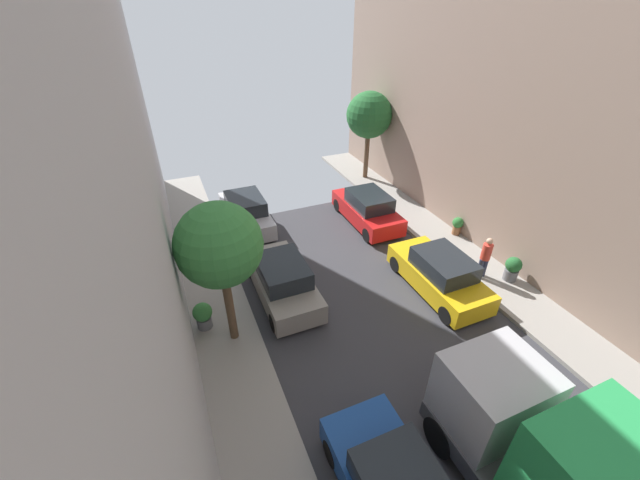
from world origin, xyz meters
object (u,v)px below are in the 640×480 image
parked_car_right_4 (367,209)px  potted_plant_0 (513,268)px  potted_plant_4 (457,225)px  street_tree_1 (369,116)px  street_tree_0 (219,246)px  pedestrian (485,256)px  parked_car_right_3 (439,274)px  parked_car_left_3 (282,280)px  parked_car_left_4 (246,212)px  potted_plant_3 (203,315)px

parked_car_right_4 → potted_plant_0: 6.77m
potted_plant_4 → street_tree_1: bearing=95.7°
street_tree_0 → parked_car_right_4: bearing=33.5°
street_tree_0 → pedestrian: bearing=-3.8°
street_tree_0 → potted_plant_0: size_ratio=4.83×
parked_car_right_3 → street_tree_0: size_ratio=0.90×
parked_car_right_4 → street_tree_0: street_tree_0 is taller
parked_car_right_3 → street_tree_1: street_tree_1 is taller
parked_car_right_3 → street_tree_1: 10.68m
parked_car_left_3 → pedestrian: bearing=-15.5°
street_tree_0 → parked_car_left_3: bearing=33.8°
parked_car_right_4 → potted_plant_4: bearing=-41.4°
parked_car_left_4 → pedestrian: pedestrian is taller
pedestrian → parked_car_right_3: bearing=175.9°
street_tree_0 → potted_plant_3: bearing=135.1°
parked_car_left_3 → potted_plant_3: (-2.88, -0.61, -0.06)m
pedestrian → street_tree_1: (0.46, 10.10, 2.67)m
pedestrian → potted_plant_3: bearing=172.1°
pedestrian → potted_plant_3: size_ratio=1.83×
parked_car_left_4 → street_tree_1: bearing=18.5°
parked_car_left_4 → parked_car_right_4: same height
parked_car_left_4 → pedestrian: bearing=-45.7°
parked_car_left_3 → potted_plant_0: (8.21, -2.60, -0.05)m
parked_car_left_4 → parked_car_right_3: bearing=-53.7°
street_tree_0 → potted_plant_0: bearing=-6.7°
parked_car_right_3 → street_tree_0: (-7.49, 0.49, 2.89)m
parked_car_left_4 → street_tree_1: (7.77, 2.61, 3.02)m
potted_plant_4 → parked_car_left_3: bearing=-174.4°
parked_car_right_4 → potted_plant_3: (-8.28, -4.16, -0.06)m
street_tree_1 → potted_plant_4: (0.72, -7.25, -3.12)m
pedestrian → street_tree_0: 9.76m
street_tree_0 → potted_plant_3: street_tree_0 is taller
parked_car_left_4 → potted_plant_4: (8.49, -4.65, -0.10)m
parked_car_left_3 → pedestrian: 7.60m
parked_car_right_3 → potted_plant_4: size_ratio=5.08×
parked_car_right_4 → street_tree_0: size_ratio=0.90×
parked_car_right_4 → parked_car_left_3: bearing=-146.7°
parked_car_left_4 → parked_car_left_3: bearing=-90.0°
parked_car_left_4 → parked_car_right_4: bearing=-19.6°
pedestrian → potted_plant_3: 10.30m
parked_car_left_3 → street_tree_0: size_ratio=0.90×
street_tree_1 → potted_plant_0: street_tree_1 is taller
parked_car_left_3 → street_tree_1: 11.61m
pedestrian → potted_plant_4: 3.12m
parked_car_right_3 → parked_car_right_4: bearing=90.0°
parked_car_left_4 → parked_car_right_4: size_ratio=1.00×
street_tree_0 → street_tree_1: 13.67m
street_tree_1 → potted_plant_0: bearing=-87.6°
street_tree_0 → parked_car_right_3: bearing=-3.7°
parked_car_left_3 → parked_car_left_4: (0.00, 5.47, 0.00)m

